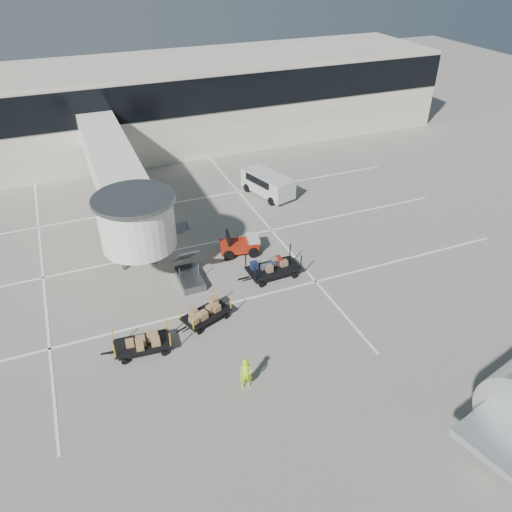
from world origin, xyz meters
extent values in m
plane|color=#9D978C|center=(0.00, 0.00, 0.00)|extent=(140.00, 140.00, 0.00)
cube|color=white|center=(0.00, 2.00, 0.01)|extent=(40.00, 0.15, 0.02)
cube|color=white|center=(0.00, 9.00, 0.01)|extent=(40.00, 0.15, 0.02)
cube|color=white|center=(0.00, 16.00, 0.01)|extent=(40.00, 0.15, 0.02)
cube|color=white|center=(6.00, 10.00, 0.01)|extent=(0.15, 30.00, 0.02)
cube|color=white|center=(-10.00, 10.00, 0.01)|extent=(0.15, 30.00, 0.02)
cube|color=silver|center=(0.00, 30.00, 4.00)|extent=(64.00, 12.00, 8.00)
cube|color=black|center=(0.00, 23.95, 6.00)|extent=(64.00, 0.12, 3.20)
cube|color=white|center=(-4.00, 15.00, 4.30)|extent=(3.00, 18.00, 2.80)
cylinder|color=white|center=(-4.00, 6.00, 4.30)|extent=(4.40, 4.40, 3.00)
cylinder|color=slate|center=(-4.00, 6.00, 5.90)|extent=(4.80, 4.80, 0.25)
cylinder|color=slate|center=(-5.00, 8.00, 1.45)|extent=(0.28, 0.28, 2.90)
cylinder|color=slate|center=(-3.00, 8.00, 1.45)|extent=(0.28, 0.28, 2.90)
cylinder|color=slate|center=(-5.00, 15.00, 1.45)|extent=(0.28, 0.28, 2.90)
cylinder|color=slate|center=(-3.00, 15.00, 1.45)|extent=(0.28, 0.28, 2.90)
cylinder|color=slate|center=(-5.00, 22.00, 1.45)|extent=(0.28, 0.28, 2.90)
cylinder|color=slate|center=(-3.00, 22.00, 1.45)|extent=(0.28, 0.28, 2.90)
cube|color=slate|center=(-1.40, 5.00, 0.25)|extent=(1.40, 2.60, 0.50)
cube|color=slate|center=(-1.40, 5.60, 1.60)|extent=(1.20, 2.60, 2.06)
cube|color=slate|center=(-1.40, 7.00, 2.85)|extent=(1.40, 1.20, 0.12)
cube|color=maroon|center=(2.69, 6.97, 0.59)|extent=(2.76, 1.68, 0.65)
cube|color=silver|center=(3.64, 6.80, 1.02)|extent=(0.96, 1.30, 0.38)
cube|color=black|center=(1.95, 7.11, 1.24)|extent=(0.32, 1.08, 0.97)
cylinder|color=black|center=(1.72, 6.44, 0.34)|extent=(0.73, 0.39, 0.69)
cylinder|color=black|center=(1.97, 7.82, 0.34)|extent=(0.73, 0.39, 0.69)
cylinder|color=black|center=(3.41, 6.13, 0.34)|extent=(0.73, 0.39, 0.69)
cylinder|color=black|center=(3.66, 7.50, 0.34)|extent=(0.73, 0.39, 0.69)
cube|color=black|center=(3.73, 3.57, 0.61)|extent=(3.37, 1.78, 0.13)
cube|color=black|center=(3.73, 3.57, 0.41)|extent=(3.03, 1.51, 0.28)
cube|color=black|center=(1.69, 3.50, 0.44)|extent=(0.78, 0.12, 0.09)
cylinder|color=black|center=(2.60, 2.79, 0.19)|extent=(0.38, 0.17, 0.38)
cylinder|color=black|center=(2.54, 4.28, 0.19)|extent=(0.38, 0.17, 0.38)
cylinder|color=black|center=(4.91, 2.87, 0.19)|extent=(0.38, 0.17, 0.38)
cylinder|color=black|center=(4.86, 4.36, 0.19)|extent=(0.38, 0.17, 0.38)
cylinder|color=black|center=(2.17, 2.77, 1.10)|extent=(0.08, 0.08, 0.99)
cylinder|color=black|center=(2.11, 4.26, 1.10)|extent=(0.08, 0.08, 0.99)
cylinder|color=black|center=(5.34, 2.89, 1.10)|extent=(0.08, 0.08, 0.99)
cylinder|color=black|center=(5.29, 4.38, 1.10)|extent=(0.08, 0.08, 0.99)
cube|color=#121F3B|center=(3.79, 3.82, 0.83)|extent=(0.49, 0.42, 0.31)
cube|color=olive|center=(4.22, 3.27, 0.89)|extent=(0.47, 0.40, 0.44)
cube|color=olive|center=(3.29, 3.98, 0.87)|extent=(0.52, 0.41, 0.39)
cube|color=#121F3B|center=(3.16, 4.00, 0.83)|extent=(0.48, 0.33, 0.32)
cube|color=maroon|center=(4.74, 3.80, 0.89)|extent=(0.54, 0.38, 0.43)
cube|color=#444347|center=(4.79, 3.87, 0.84)|extent=(0.59, 0.35, 0.33)
cube|color=#444347|center=(3.93, 3.13, 0.83)|extent=(0.42, 0.35, 0.32)
cube|color=#121F3B|center=(3.47, 3.17, 0.85)|extent=(0.41, 0.38, 0.35)
cube|color=#444347|center=(2.85, 3.78, 0.83)|extent=(0.60, 0.38, 0.32)
cube|color=maroon|center=(3.30, 3.22, 0.83)|extent=(0.47, 0.36, 0.31)
cube|color=black|center=(-1.56, 1.02, 0.50)|extent=(3.06, 2.25, 0.11)
cube|color=black|center=(-1.56, 1.02, 0.34)|extent=(2.73, 1.96, 0.23)
cube|color=black|center=(-3.16, 0.43, 0.37)|extent=(0.63, 0.29, 0.07)
cylinder|color=black|center=(-2.25, 0.11, 0.16)|extent=(0.34, 0.23, 0.31)
cylinder|color=black|center=(-2.68, 1.27, 0.16)|extent=(0.34, 0.23, 0.31)
cylinder|color=black|center=(-0.45, 0.78, 0.16)|extent=(0.34, 0.23, 0.31)
cylinder|color=black|center=(-0.88, 1.94, 0.16)|extent=(0.34, 0.23, 0.31)
cylinder|color=#E2AB0B|center=(-2.59, -0.02, 0.92)|extent=(0.06, 0.06, 0.83)
cylinder|color=#E2AB0B|center=(-3.02, 1.14, 0.92)|extent=(0.06, 0.06, 0.83)
cylinder|color=#E2AB0B|center=(-0.11, 0.90, 0.92)|extent=(0.06, 0.06, 0.83)
cylinder|color=#E2AB0B|center=(-0.54, 2.06, 0.92)|extent=(0.06, 0.06, 0.83)
cube|color=tan|center=(-1.25, 1.28, 0.72)|extent=(0.50, 0.51, 0.32)
cube|color=tan|center=(-0.89, 1.67, 0.77)|extent=(0.51, 0.57, 0.43)
cube|color=tan|center=(-0.97, 1.23, 0.75)|extent=(0.66, 0.54, 0.37)
cube|color=tan|center=(-1.20, 0.70, 0.73)|extent=(0.66, 0.51, 0.35)
cube|color=tan|center=(-1.50, 0.86, 0.72)|extent=(0.67, 0.58, 0.33)
cube|color=tan|center=(-2.49, 0.97, 0.77)|extent=(0.71, 0.64, 0.42)
cube|color=black|center=(-5.39, -0.05, 0.54)|extent=(3.03, 1.70, 0.12)
cube|color=black|center=(-5.39, -0.05, 0.36)|extent=(2.72, 1.45, 0.24)
cube|color=black|center=(-7.19, 0.10, 0.39)|extent=(0.69, 0.13, 0.08)
cylinder|color=black|center=(-6.47, -0.62, 0.17)|extent=(0.34, 0.16, 0.33)
cylinder|color=black|center=(-6.36, 0.69, 0.17)|extent=(0.34, 0.16, 0.33)
cylinder|color=black|center=(-4.43, -0.79, 0.17)|extent=(0.34, 0.16, 0.33)
cylinder|color=black|center=(-4.32, 0.52, 0.17)|extent=(0.34, 0.16, 0.33)
cylinder|color=#E2AB0B|center=(-6.85, -0.58, 0.97)|extent=(0.07, 0.07, 0.88)
cylinder|color=#E2AB0B|center=(-6.74, 0.72, 0.97)|extent=(0.07, 0.07, 0.88)
cylinder|color=#E2AB0B|center=(-4.05, -0.82, 0.97)|extent=(0.07, 0.07, 0.88)
cylinder|color=#E2AB0B|center=(-3.94, 0.49, 0.97)|extent=(0.07, 0.07, 0.88)
cube|color=tan|center=(-5.35, 0.20, 0.81)|extent=(0.49, 0.54, 0.44)
cube|color=tan|center=(-5.81, -0.32, 0.84)|extent=(0.54, 0.48, 0.49)
cube|color=tan|center=(-5.04, 0.31, 0.84)|extent=(0.47, 0.38, 0.49)
cube|color=tan|center=(-4.48, -0.45, 0.84)|extent=(0.61, 0.53, 0.49)
cube|color=tan|center=(-6.45, 0.07, 0.83)|extent=(0.60, 0.47, 0.47)
imported|color=#B0E117|center=(-1.25, -4.41, 0.89)|extent=(0.68, 0.48, 1.79)
cube|color=silver|center=(8.07, 14.49, 1.05)|extent=(3.26, 5.16, 1.55)
cube|color=silver|center=(7.45, 16.55, 0.75)|extent=(1.93, 1.06, 0.90)
cube|color=black|center=(8.01, 14.68, 1.45)|extent=(2.76, 3.44, 0.62)
cylinder|color=black|center=(7.63, 12.69, 0.34)|extent=(0.43, 0.72, 0.68)
cylinder|color=black|center=(9.45, 13.24, 0.34)|extent=(0.43, 0.72, 0.68)
cylinder|color=black|center=(6.70, 15.75, 0.34)|extent=(0.43, 0.72, 0.68)
cylinder|color=black|center=(8.52, 16.30, 0.34)|extent=(0.43, 0.72, 0.68)
camera|label=1|loc=(-7.20, -20.18, 18.73)|focal=35.00mm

